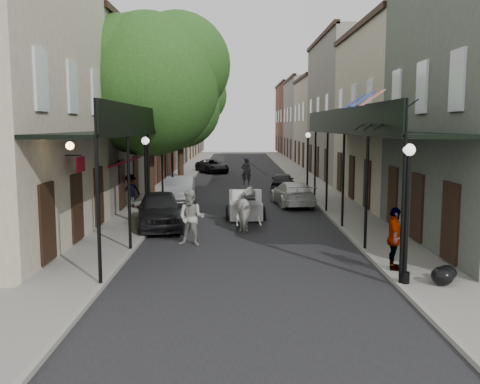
{
  "coord_description": "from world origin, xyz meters",
  "views": [
    {
      "loc": [
        -0.35,
        -15.82,
        4.31
      ],
      "look_at": [
        -0.25,
        5.72,
        1.6
      ],
      "focal_mm": 40.0,
      "sensor_mm": 36.0,
      "label": 1
    }
  ],
  "objects_px": {
    "tree_far": "(185,104)",
    "pedestrian_sidewalk_right": "(394,239)",
    "car_right_far": "(282,182)",
    "car_right_near": "(292,194)",
    "carriage": "(245,194)",
    "pedestrian_walking": "(191,218)",
    "pedestrian_sidewalk_left": "(130,191)",
    "car_left_far": "(212,166)",
    "lamppost_right_near": "(407,212)",
    "horse": "(248,209)",
    "lamppost_right_far": "(308,161)",
    "lamppost_left": "(146,180)",
    "car_left_near": "(160,210)",
    "car_left_mid": "(180,189)",
    "tree_near": "(157,79)"
  },
  "relations": [
    {
      "from": "lamppost_left",
      "to": "car_left_near",
      "type": "distance_m",
      "value": 1.38
    },
    {
      "from": "lamppost_right_far",
      "to": "pedestrian_walking",
      "type": "xyz_separation_m",
      "value": [
        -6.1,
        -15.0,
        -1.05
      ]
    },
    {
      "from": "pedestrian_walking",
      "to": "pedestrian_sidewalk_right",
      "type": "xyz_separation_m",
      "value": [
        6.2,
        -3.66,
        0.03
      ]
    },
    {
      "from": "lamppost_right_far",
      "to": "car_right_far",
      "type": "height_order",
      "value": "lamppost_right_far"
    },
    {
      "from": "horse",
      "to": "car_left_mid",
      "type": "distance_m",
      "value": 8.81
    },
    {
      "from": "lamppost_right_near",
      "to": "pedestrian_sidewalk_right",
      "type": "height_order",
      "value": "lamppost_right_near"
    },
    {
      "from": "tree_near",
      "to": "lamppost_right_far",
      "type": "relative_size",
      "value": 2.6
    },
    {
      "from": "lamppost_left",
      "to": "car_left_near",
      "type": "height_order",
      "value": "lamppost_left"
    },
    {
      "from": "pedestrian_sidewalk_left",
      "to": "car_left_far",
      "type": "distance_m",
      "value": 21.52
    },
    {
      "from": "car_left_mid",
      "to": "car_left_near",
      "type": "bearing_deg",
      "value": -92.43
    },
    {
      "from": "pedestrian_walking",
      "to": "tree_near",
      "type": "bearing_deg",
      "value": 118.88
    },
    {
      "from": "lamppost_right_far",
      "to": "car_left_mid",
      "type": "distance_m",
      "value": 8.78
    },
    {
      "from": "pedestrian_sidewalk_left",
      "to": "car_right_near",
      "type": "distance_m",
      "value": 8.53
    },
    {
      "from": "car_left_mid",
      "to": "pedestrian_walking",
      "type": "bearing_deg",
      "value": -84.16
    },
    {
      "from": "carriage",
      "to": "car_left_far",
      "type": "xyz_separation_m",
      "value": [
        -2.65,
        23.75,
        -0.51
      ]
    },
    {
      "from": "car_left_far",
      "to": "car_right_near",
      "type": "relative_size",
      "value": 0.97
    },
    {
      "from": "car_right_near",
      "to": "lamppost_right_near",
      "type": "bearing_deg",
      "value": 89.37
    },
    {
      "from": "tree_near",
      "to": "lamppost_left",
      "type": "xyz_separation_m",
      "value": [
        0.1,
        -4.18,
        -4.44
      ]
    },
    {
      "from": "tree_far",
      "to": "car_right_far",
      "type": "distance_m",
      "value": 10.05
    },
    {
      "from": "carriage",
      "to": "pedestrian_walking",
      "type": "height_order",
      "value": "carriage"
    },
    {
      "from": "tree_far",
      "to": "horse",
      "type": "height_order",
      "value": "tree_far"
    },
    {
      "from": "tree_far",
      "to": "car_left_far",
      "type": "distance_m",
      "value": 9.9
    },
    {
      "from": "tree_near",
      "to": "lamppost_right_near",
      "type": "height_order",
      "value": "tree_near"
    },
    {
      "from": "lamppost_right_near",
      "to": "car_left_far",
      "type": "height_order",
      "value": "lamppost_right_near"
    },
    {
      "from": "horse",
      "to": "car_left_near",
      "type": "xyz_separation_m",
      "value": [
        -3.68,
        0.25,
        -0.08
      ]
    },
    {
      "from": "tree_near",
      "to": "car_left_far",
      "type": "height_order",
      "value": "tree_near"
    },
    {
      "from": "lamppost_left",
      "to": "car_left_far",
      "type": "xyz_separation_m",
      "value": [
        1.45,
        26.43,
        -1.44
      ]
    },
    {
      "from": "car_left_near",
      "to": "car_right_near",
      "type": "relative_size",
      "value": 1.02
    },
    {
      "from": "tree_far",
      "to": "pedestrian_sidewalk_right",
      "type": "bearing_deg",
      "value": -71.22
    },
    {
      "from": "lamppost_right_far",
      "to": "horse",
      "type": "height_order",
      "value": "lamppost_right_far"
    },
    {
      "from": "car_left_far",
      "to": "car_right_near",
      "type": "distance_m",
      "value": 20.54
    },
    {
      "from": "tree_far",
      "to": "car_right_near",
      "type": "height_order",
      "value": "tree_far"
    },
    {
      "from": "lamppost_left",
      "to": "car_left_mid",
      "type": "distance_m",
      "value": 8.13
    },
    {
      "from": "pedestrian_sidewalk_right",
      "to": "lamppost_right_far",
      "type": "bearing_deg",
      "value": 13.18
    },
    {
      "from": "tree_far",
      "to": "horse",
      "type": "relative_size",
      "value": 4.22
    },
    {
      "from": "pedestrian_sidewalk_right",
      "to": "car_right_near",
      "type": "bearing_deg",
      "value": 19.77
    },
    {
      "from": "car_right_far",
      "to": "car_right_near",
      "type": "bearing_deg",
      "value": 96.5
    },
    {
      "from": "pedestrian_sidewalk_left",
      "to": "pedestrian_sidewalk_right",
      "type": "relative_size",
      "value": 0.93
    },
    {
      "from": "car_left_far",
      "to": "tree_near",
      "type": "bearing_deg",
      "value": -116.92
    },
    {
      "from": "tree_near",
      "to": "car_right_far",
      "type": "distance_m",
      "value": 12.59
    },
    {
      "from": "lamppost_right_near",
      "to": "carriage",
      "type": "relative_size",
      "value": 1.29
    },
    {
      "from": "car_left_far",
      "to": "car_right_far",
      "type": "bearing_deg",
      "value": -91.6
    },
    {
      "from": "pedestrian_walking",
      "to": "carriage",
      "type": "bearing_deg",
      "value": 82.4
    },
    {
      "from": "tree_far",
      "to": "car_left_mid",
      "type": "distance_m",
      "value": 11.41
    },
    {
      "from": "lamppost_right_near",
      "to": "tree_far",
      "type": "bearing_deg",
      "value": 107.68
    },
    {
      "from": "lamppost_right_near",
      "to": "car_left_mid",
      "type": "xyz_separation_m",
      "value": [
        -7.7,
        16.0,
        -1.33
      ]
    },
    {
      "from": "tree_far",
      "to": "lamppost_left",
      "type": "bearing_deg",
      "value": -89.54
    },
    {
      "from": "lamppost_left",
      "to": "tree_far",
      "type": "bearing_deg",
      "value": 90.46
    },
    {
      "from": "car_left_near",
      "to": "car_right_far",
      "type": "bearing_deg",
      "value": 54.3
    },
    {
      "from": "lamppost_left",
      "to": "pedestrian_walking",
      "type": "distance_m",
      "value": 3.81
    }
  ]
}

